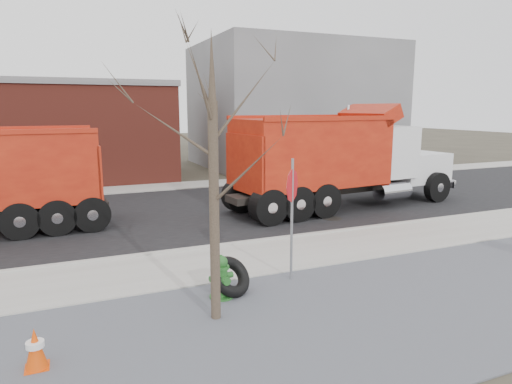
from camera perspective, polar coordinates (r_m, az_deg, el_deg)
name	(u,v)px	position (r m, az deg, el deg)	size (l,w,h in m)	color
ground	(300,256)	(12.26, 5.58, -8.00)	(120.00, 120.00, 0.00)	#383328
gravel_verge	(386,308)	(9.55, 15.97, -13.80)	(60.00, 5.00, 0.03)	slate
sidewalk	(296,252)	(12.46, 5.03, -7.54)	(60.00, 2.50, 0.06)	#9E9B93
curb	(275,239)	(13.56, 2.44, -5.89)	(60.00, 0.15, 0.11)	#9E9B93
road	(223,208)	(17.84, -4.13, -2.06)	(60.00, 9.40, 0.02)	black
far_sidewalk	(186,185)	(23.21, -8.71, 0.83)	(60.00, 2.00, 0.06)	#9E9B93
building_grey	(291,106)	(31.75, 4.45, 10.68)	(12.00, 10.00, 8.00)	gray
bare_tree	(213,142)	(7.99, -5.39, 6.25)	(3.20, 3.20, 5.20)	#382D23
fire_hydrant	(221,279)	(9.52, -4.35, -10.78)	(0.53, 0.52, 0.94)	#2A6024
truck_tire	(231,277)	(9.70, -3.16, -10.54)	(1.15, 1.07, 0.88)	black
stop_sign	(292,199)	(10.12, 4.53, -0.83)	(0.57, 0.54, 2.79)	gray
traffic_cone_near	(35,349)	(7.92, -25.86, -17.24)	(0.34, 0.34, 0.66)	#E44407
dump_truck_red_a	(339,156)	(18.02, 10.32, 4.39)	(10.06, 3.62, 3.97)	black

